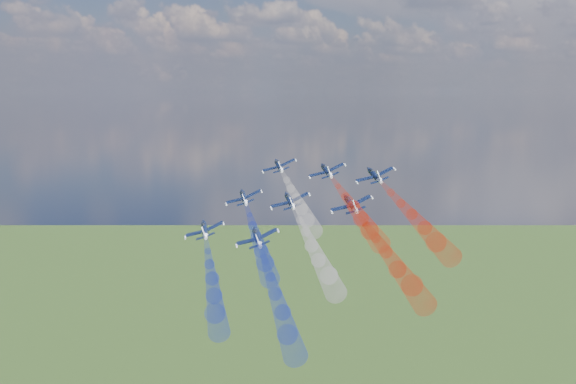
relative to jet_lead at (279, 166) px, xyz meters
The scene contains 16 objects.
jet_lead is the anchor object (origin of this frame).
trail_lead 23.59m from the jet_lead, 41.92° to the right, with size 3.74×37.27×3.74m, color white, non-canonical shape.
jet_inner_left 15.60m from the jet_lead, 85.36° to the right, with size 8.97×11.21×2.99m, color black, non-canonical shape.
trail_inner_left 36.58m from the jet_lead, 58.33° to the right, with size 3.74×37.27×3.74m, color #182CD3, non-canonical shape.
jet_inner_right 16.15m from the jet_lead, ahead, with size 8.97×11.21×2.99m, color black, non-canonical shape.
trail_inner_right 37.93m from the jet_lead, 28.20° to the right, with size 3.74×37.27×3.74m, color red, non-canonical shape.
jet_outer_left 31.11m from the jet_lead, 84.17° to the right, with size 8.97×11.21×2.99m, color black, non-canonical shape.
trail_outer_left 51.19m from the jet_lead, 65.56° to the right, with size 3.74×37.27×3.74m, color #182CD3, non-canonical shape.
jet_center_third 24.52m from the jet_lead, 45.49° to the right, with size 8.97×11.21×2.99m, color black, non-canonical shape.
trail_center_third 48.08m from the jet_lead, 43.74° to the right, with size 3.74×37.27×3.74m, color white, non-canonical shape.
jet_outer_right 30.27m from the jet_lead, ahead, with size 8.97×11.21×2.99m, color black, non-canonical shape.
trail_outer_right 51.35m from the jet_lead, 22.79° to the right, with size 3.74×37.27×3.74m, color red, non-canonical shape.
jet_rear_left 38.05m from the jet_lead, 57.75° to the right, with size 8.97×11.21×2.99m, color black, non-canonical shape.
trail_rear_left 61.07m from the jet_lead, 51.63° to the right, with size 3.74×37.27×3.74m, color #182CD3, non-canonical shape.
jet_rear_right 35.49m from the jet_lead, 26.78° to the right, with size 8.97×11.21×2.99m, color black, non-canonical shape.
trail_rear_right 58.56m from the jet_lead, 32.78° to the right, with size 3.74×37.27×3.74m, color red, non-canonical shape.
Camera 1 is at (101.12, -121.81, 193.88)m, focal length 42.52 mm.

